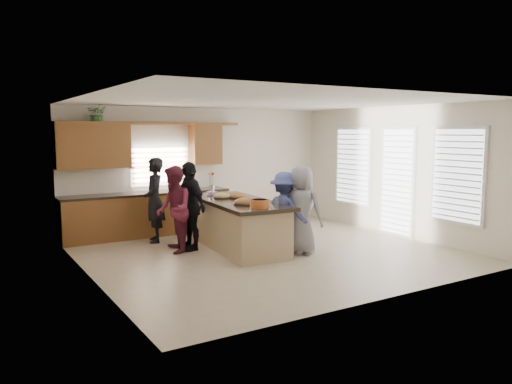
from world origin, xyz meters
TOP-DOWN VIEW (x-y plane):
  - floor at (0.00, 0.00)m, footprint 6.50×6.50m
  - room_shell at (0.00, 0.00)m, footprint 6.52×6.02m
  - back_cabinetry at (-1.47, 2.73)m, footprint 4.08×0.66m
  - right_wall_glazing at (3.22, -0.13)m, footprint 0.06×4.00m
  - island at (-0.34, 0.57)m, footprint 1.38×2.79m
  - platter_front at (-0.49, 0.06)m, footprint 0.45×0.45m
  - platter_mid at (-0.19, 0.89)m, footprint 0.40×0.40m
  - platter_back at (-0.45, 1.03)m, footprint 0.38×0.38m
  - salad_bowl at (-0.47, -0.42)m, footprint 0.34×0.34m
  - clear_cup at (-0.03, -0.27)m, footprint 0.08×0.08m
  - plate_stack at (-0.38, 1.63)m, footprint 0.24×0.24m
  - flower_vase at (-0.29, 1.82)m, footprint 0.14×0.14m
  - potted_plant at (-2.39, 2.82)m, footprint 0.51×0.48m
  - woman_left_back at (-1.51, 2.00)m, footprint 0.56×0.72m
  - woman_left_mid at (-1.51, 0.95)m, footprint 0.80×0.92m
  - woman_left_front at (-1.17, 1.02)m, footprint 0.52×1.03m
  - woman_right_back at (0.26, -0.12)m, footprint 0.96×1.13m
  - woman_right_front at (0.48, -0.34)m, footprint 0.84×0.95m

SIDE VIEW (x-z plane):
  - floor at x=0.00m, z-range 0.00..0.00m
  - island at x=-0.34m, z-range -0.02..0.93m
  - woman_right_back at x=0.26m, z-range 0.00..1.52m
  - woman_left_mid at x=-1.51m, z-range 0.00..1.63m
  - woman_right_front at x=0.48m, z-range 0.00..1.64m
  - woman_left_front at x=-1.17m, z-range 0.00..1.69m
  - woman_left_back at x=-1.51m, z-range 0.00..1.73m
  - back_cabinetry at x=-1.47m, z-range -0.32..2.14m
  - platter_back at x=-0.45m, z-range 0.90..1.05m
  - platter_mid at x=-0.19m, z-range 0.90..1.06m
  - platter_front at x=-0.49m, z-range 0.89..1.07m
  - plate_stack at x=-0.38m, z-range 0.95..1.01m
  - clear_cup at x=-0.03m, z-range 0.95..1.06m
  - salad_bowl at x=-0.47m, z-range 0.96..1.10m
  - flower_vase at x=-0.29m, z-range 0.96..1.41m
  - right_wall_glazing at x=3.22m, z-range 0.22..2.47m
  - room_shell at x=0.00m, z-range 0.50..3.31m
  - potted_plant at x=-2.39m, z-range 2.40..2.84m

